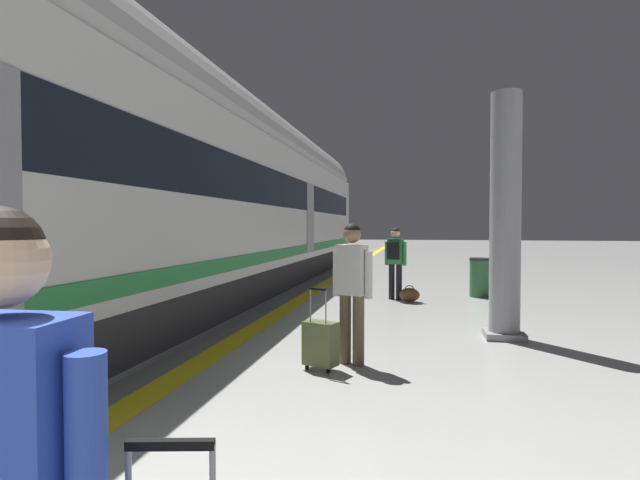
{
  "coord_description": "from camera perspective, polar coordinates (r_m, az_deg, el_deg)",
  "views": [
    {
      "loc": [
        1.76,
        -0.14,
        1.65
      ],
      "look_at": [
        0.24,
        7.57,
        1.43
      ],
      "focal_mm": 28.01,
      "sensor_mm": 36.0,
      "label": 1
    }
  ],
  "objects": [
    {
      "name": "high_speed_train",
      "position": [
        9.36,
        -18.51,
        6.75
      ],
      "size": [
        2.94,
        33.1,
        4.97
      ],
      "color": "#38383D",
      "rests_on": "ground"
    },
    {
      "name": "waste_bin",
      "position": [
        12.22,
        17.75,
        -4.07
      ],
      "size": [
        0.46,
        0.46,
        0.91
      ],
      "color": "#2D6638",
      "rests_on": "ground"
    },
    {
      "name": "duffel_bag_mid",
      "position": [
        11.1,
        10.19,
        -6.17
      ],
      "size": [
        0.44,
        0.26,
        0.36
      ],
      "color": "brown",
      "rests_on": "ground"
    },
    {
      "name": "passenger_near",
      "position": [
        5.96,
        3.67,
        -4.89
      ],
      "size": [
        0.5,
        0.31,
        1.68
      ],
      "color": "brown",
      "rests_on": "ground"
    },
    {
      "name": "tactile_edge_band",
      "position": [
        10.67,
        -4.62,
        -7.28
      ],
      "size": [
        0.54,
        80.0,
        0.01
      ],
      "primitive_type": "cube",
      "color": "slate",
      "rests_on": "ground"
    },
    {
      "name": "suitcase_near",
      "position": [
        5.83,
        0.08,
        -11.71
      ],
      "size": [
        0.43,
        0.35,
        0.95
      ],
      "color": "#596038",
      "rests_on": "ground"
    },
    {
      "name": "passenger_mid",
      "position": [
        11.29,
        8.59,
        -1.93
      ],
      "size": [
        0.49,
        0.37,
        1.61
      ],
      "color": "black",
      "rests_on": "ground"
    },
    {
      "name": "safety_line_strip",
      "position": [
        10.59,
        -3.11,
        -7.34
      ],
      "size": [
        0.36,
        80.0,
        0.01
      ],
      "primitive_type": "cube",
      "color": "yellow",
      "rests_on": "ground"
    },
    {
      "name": "platform_pillar",
      "position": [
        7.79,
        20.41,
        2.05
      ],
      "size": [
        0.56,
        0.56,
        3.6
      ],
      "color": "gray",
      "rests_on": "ground"
    }
  ]
}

